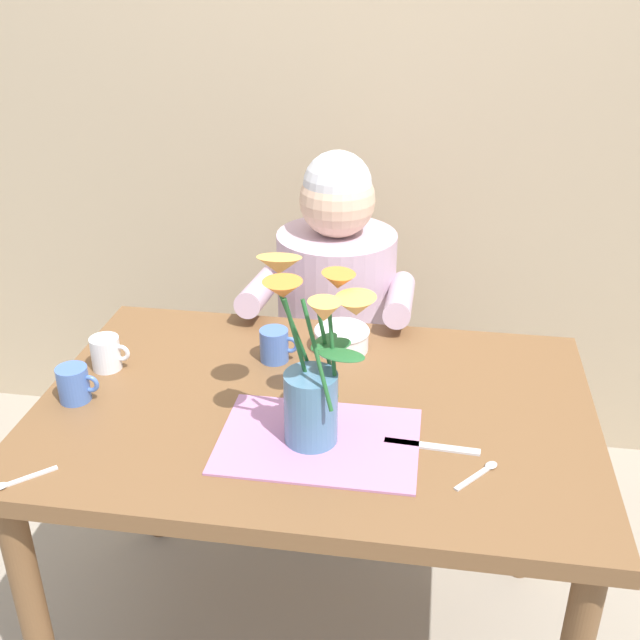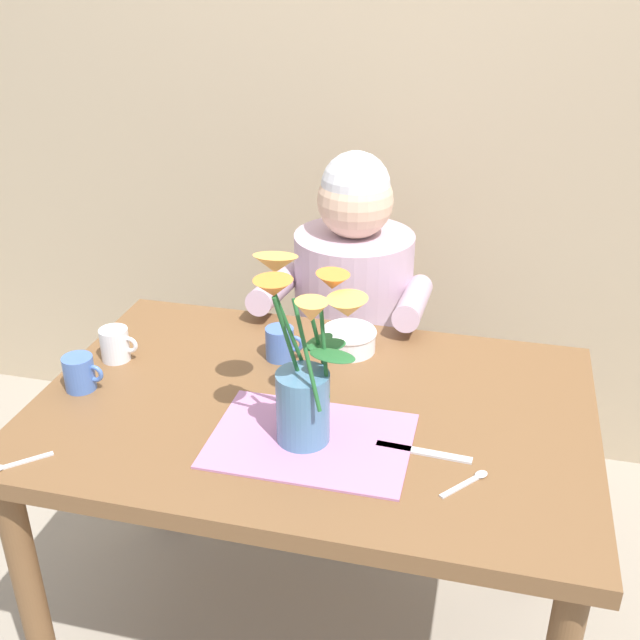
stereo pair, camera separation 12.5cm
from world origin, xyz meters
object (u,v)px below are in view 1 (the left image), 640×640
object	(u,v)px
flower_vase	(312,366)
coffee_cup	(275,345)
tea_cup	(74,384)
ceramic_mug	(106,353)
seated_person	(336,341)
dinner_knife	(432,446)
ceramic_bowl	(342,338)

from	to	relation	value
flower_vase	coffee_cup	distance (m)	0.36
coffee_cup	tea_cup	world-z (taller)	same
flower_vase	ceramic_mug	world-z (taller)	flower_vase
tea_cup	flower_vase	bearing A→B (deg)	-6.69
seated_person	dinner_knife	distance (m)	0.81
ceramic_bowl	tea_cup	xyz separation A→B (m)	(-0.54, -0.32, 0.01)
flower_vase	ceramic_mug	xyz separation A→B (m)	(-0.52, 0.20, -0.13)
seated_person	coffee_cup	world-z (taller)	seated_person
flower_vase	coffee_cup	world-z (taller)	flower_vase
coffee_cup	tea_cup	distance (m)	0.46
coffee_cup	ceramic_mug	xyz separation A→B (m)	(-0.38, -0.10, 0.00)
flower_vase	coffee_cup	xyz separation A→B (m)	(-0.14, 0.30, -0.13)
dinner_knife	tea_cup	xyz separation A→B (m)	(-0.77, 0.06, 0.04)
ceramic_bowl	tea_cup	distance (m)	0.63
coffee_cup	flower_vase	bearing A→B (deg)	-64.93
coffee_cup	ceramic_mug	size ratio (longest dim) A/B	1.00
dinner_knife	ceramic_mug	xyz separation A→B (m)	(-0.76, 0.20, 0.04)
seated_person	coffee_cup	size ratio (longest dim) A/B	12.20
flower_vase	ceramic_mug	distance (m)	0.57
coffee_cup	tea_cup	xyz separation A→B (m)	(-0.39, -0.24, 0.00)
dinner_knife	ceramic_mug	world-z (taller)	ceramic_mug
seated_person	ceramic_bowl	xyz separation A→B (m)	(0.06, -0.36, 0.21)
ceramic_mug	flower_vase	bearing A→B (deg)	-21.26
ceramic_mug	ceramic_bowl	bearing A→B (deg)	18.45
ceramic_mug	seated_person	bearing A→B (deg)	49.17
flower_vase	seated_person	bearing A→B (deg)	94.14
seated_person	ceramic_mug	bearing A→B (deg)	-127.75
ceramic_mug	coffee_cup	bearing A→B (deg)	14.51
dinner_knife	tea_cup	distance (m)	0.78
ceramic_bowl	ceramic_mug	bearing A→B (deg)	-161.55
dinner_knife	ceramic_mug	size ratio (longest dim) A/B	2.04
seated_person	coffee_cup	xyz separation A→B (m)	(-0.09, -0.44, 0.22)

